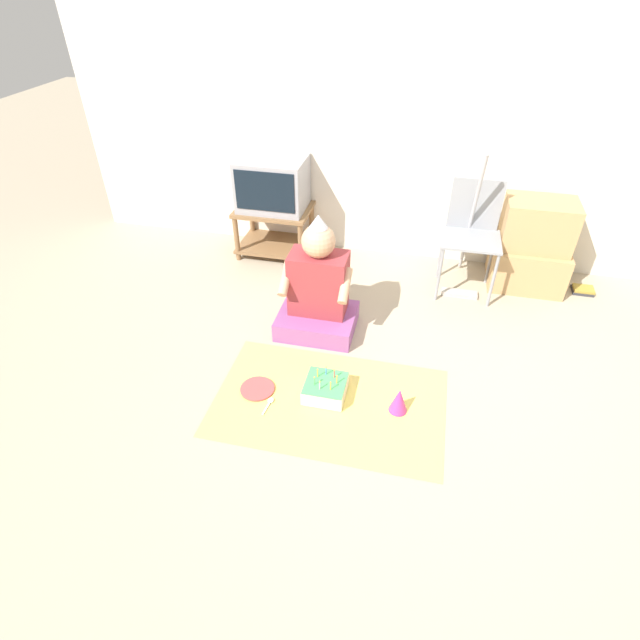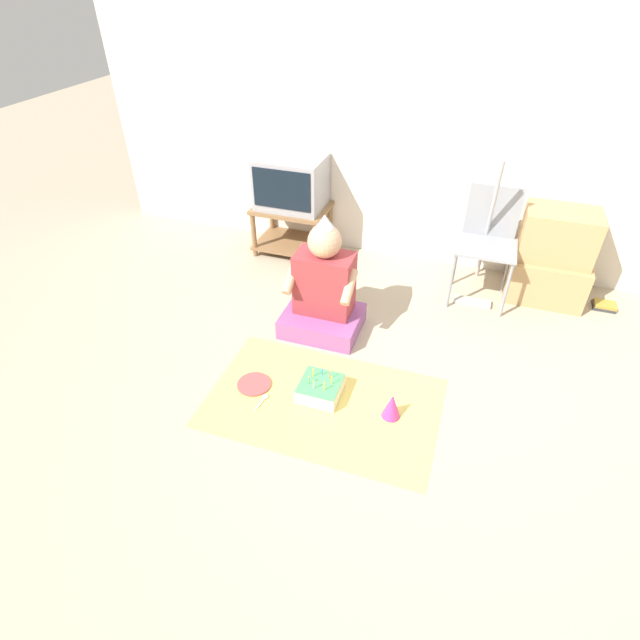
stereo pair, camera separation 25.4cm
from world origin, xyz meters
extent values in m
plane|color=tan|center=(0.00, 0.00, 0.00)|extent=(16.00, 16.00, 0.00)
cube|color=silver|center=(0.00, 1.99, 1.27)|extent=(6.40, 0.06, 2.55)
cube|color=olive|center=(-1.42, 1.73, 0.42)|extent=(0.64, 0.46, 0.03)
cube|color=olive|center=(-1.42, 1.73, 0.08)|extent=(0.64, 0.46, 0.02)
cylinder|color=olive|center=(-1.71, 1.53, 0.22)|extent=(0.04, 0.04, 0.43)
cylinder|color=olive|center=(-1.13, 1.53, 0.22)|extent=(0.04, 0.04, 0.43)
cylinder|color=olive|center=(-1.71, 1.93, 0.22)|extent=(0.04, 0.04, 0.43)
cylinder|color=olive|center=(-1.13, 1.93, 0.22)|extent=(0.04, 0.04, 0.43)
cube|color=#99999E|center=(-1.42, 1.74, 0.64)|extent=(0.56, 0.42, 0.42)
cube|color=black|center=(-1.42, 1.52, 0.66)|extent=(0.50, 0.01, 0.32)
cube|color=gray|center=(0.23, 1.45, 0.46)|extent=(0.44, 0.39, 0.02)
cube|color=gray|center=(0.23, 1.63, 0.67)|extent=(0.38, 0.02, 0.40)
cylinder|color=gray|center=(0.03, 1.28, 0.23)|extent=(0.02, 0.02, 0.46)
cylinder|color=gray|center=(0.43, 1.28, 0.23)|extent=(0.02, 0.02, 0.46)
cylinder|color=gray|center=(0.03, 1.62, 0.23)|extent=(0.02, 0.02, 0.46)
cylinder|color=gray|center=(0.42, 1.63, 0.23)|extent=(0.02, 0.02, 0.46)
cube|color=tan|center=(0.72, 1.70, 0.17)|extent=(0.57, 0.46, 0.34)
cube|color=tan|center=(0.72, 1.70, 0.53)|extent=(0.52, 0.36, 0.37)
cube|color=#B2ADA3|center=(0.21, 1.39, 0.01)|extent=(0.28, 0.09, 0.03)
cylinder|color=#B7B7BC|center=(0.21, 1.60, 0.58)|extent=(0.03, 0.45, 1.11)
cube|color=#333338|center=(1.18, 1.66, 0.01)|extent=(0.16, 0.13, 0.02)
cube|color=#A88933|center=(1.19, 1.66, 0.03)|extent=(0.15, 0.12, 0.02)
cube|color=#8C4C8C|center=(-0.79, 0.71, 0.07)|extent=(0.54, 0.44, 0.14)
cube|color=#993338|center=(-0.79, 0.75, 0.36)|extent=(0.40, 0.24, 0.45)
sphere|color=tan|center=(-0.79, 0.75, 0.69)|extent=(0.23, 0.23, 0.23)
cone|color=silver|center=(-0.79, 0.75, 0.83)|extent=(0.12, 0.12, 0.09)
cylinder|color=tan|center=(-1.00, 0.65, 0.44)|extent=(0.06, 0.24, 0.19)
cylinder|color=tan|center=(-0.59, 0.65, 0.44)|extent=(0.06, 0.24, 0.19)
cube|color=#EAD666|center=(-0.55, 0.01, 0.00)|extent=(1.40, 0.88, 0.01)
cube|color=#F4E0C6|center=(-0.59, 0.06, 0.05)|extent=(0.25, 0.25, 0.09)
cube|color=#4CB266|center=(-0.59, 0.06, 0.10)|extent=(0.25, 0.25, 0.01)
cylinder|color=yellow|center=(-0.52, 0.07, 0.13)|extent=(0.01, 0.01, 0.06)
sphere|color=#FFCC4C|center=(-0.52, 0.07, 0.17)|extent=(0.01, 0.01, 0.01)
cylinder|color=#EA4C4C|center=(-0.55, 0.12, 0.13)|extent=(0.01, 0.01, 0.06)
sphere|color=#FFCC4C|center=(-0.55, 0.12, 0.17)|extent=(0.01, 0.01, 0.01)
cylinder|color=#4C7FE5|center=(-0.60, 0.13, 0.13)|extent=(0.01, 0.01, 0.06)
sphere|color=#FFCC4C|center=(-0.60, 0.13, 0.17)|extent=(0.01, 0.01, 0.01)
cylinder|color=yellow|center=(-0.65, 0.10, 0.13)|extent=(0.01, 0.01, 0.06)
sphere|color=#FFCC4C|center=(-0.65, 0.10, 0.17)|extent=(0.01, 0.01, 0.01)
cylinder|color=#66C666|center=(-0.65, 0.03, 0.13)|extent=(0.01, 0.01, 0.06)
sphere|color=#FFCC4C|center=(-0.65, 0.03, 0.17)|extent=(0.01, 0.01, 0.01)
cylinder|color=#E58CCC|center=(-0.61, 0.00, 0.13)|extent=(0.01, 0.01, 0.06)
sphere|color=#FFCC4C|center=(-0.61, 0.00, 0.17)|extent=(0.01, 0.01, 0.01)
cylinder|color=yellow|center=(-0.55, 0.01, 0.13)|extent=(0.01, 0.01, 0.06)
sphere|color=#FFCC4C|center=(-0.55, 0.01, 0.17)|extent=(0.01, 0.01, 0.01)
cone|color=#CC338C|center=(-0.14, 0.03, 0.09)|extent=(0.11, 0.11, 0.17)
cylinder|color=#D84C4C|center=(-1.02, 0.01, 0.01)|extent=(0.22, 0.22, 0.01)
ellipsoid|color=white|center=(-0.90, -0.07, 0.01)|extent=(0.04, 0.05, 0.01)
cube|color=white|center=(-0.91, -0.14, 0.01)|extent=(0.02, 0.10, 0.01)
camera|label=1|loc=(-0.13, -2.09, 2.24)|focal=28.00mm
camera|label=2|loc=(0.11, -2.02, 2.24)|focal=28.00mm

